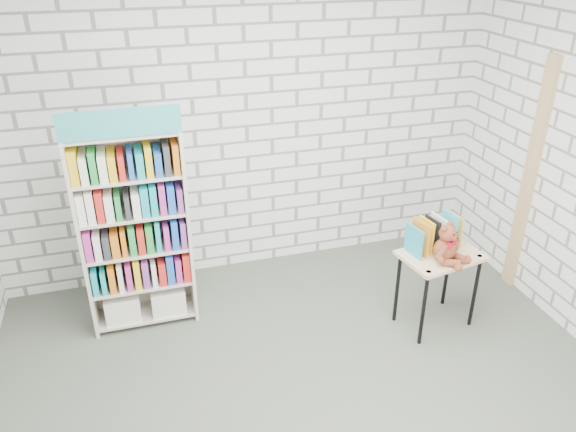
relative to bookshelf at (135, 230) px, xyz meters
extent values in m
plane|color=#495043|center=(1.06, -1.36, -0.86)|extent=(4.50, 4.50, 0.00)
cube|color=silver|center=(1.06, 0.64, 0.54)|extent=(4.50, 0.02, 2.80)
cube|color=beige|center=(-0.40, -0.01, -0.02)|extent=(0.03, 0.32, 1.67)
cube|color=beige|center=(0.40, -0.01, -0.02)|extent=(0.03, 0.32, 1.67)
cube|color=beige|center=(0.00, 0.15, -0.02)|extent=(0.83, 0.02, 1.67)
cube|color=teal|center=(0.00, -0.16, 0.92)|extent=(0.83, 0.02, 0.20)
cube|color=beige|center=(0.00, -0.01, -0.80)|extent=(0.78, 0.30, 0.02)
cube|color=beige|center=(0.00, -0.01, -0.48)|extent=(0.78, 0.30, 0.02)
cube|color=beige|center=(0.00, -0.01, -0.17)|extent=(0.78, 0.30, 0.02)
cube|color=beige|center=(0.00, -0.01, 0.15)|extent=(0.78, 0.30, 0.02)
cube|color=beige|center=(0.00, -0.01, 0.46)|extent=(0.78, 0.30, 0.02)
cube|color=beige|center=(0.00, -0.01, 0.80)|extent=(0.78, 0.30, 0.02)
cube|color=silver|center=(-0.19, -0.01, -0.68)|extent=(0.28, 0.26, 0.22)
cube|color=silver|center=(0.19, -0.01, -0.68)|extent=(0.28, 0.26, 0.22)
cube|color=white|center=(0.00, -0.02, -0.36)|extent=(0.78, 0.26, 0.22)
cube|color=purple|center=(0.00, -0.02, -0.05)|extent=(0.78, 0.26, 0.22)
cube|color=#333338|center=(0.00, -0.02, 0.27)|extent=(0.78, 0.26, 0.22)
cube|color=red|center=(0.00, -0.02, 0.58)|extent=(0.78, 0.26, 0.22)
cube|color=tan|center=(2.30, -0.74, -0.20)|extent=(0.69, 0.53, 0.03)
cylinder|color=black|center=(2.07, -0.96, -0.53)|extent=(0.03, 0.03, 0.64)
cylinder|color=black|center=(2.01, -0.63, -0.53)|extent=(0.03, 0.03, 0.64)
cylinder|color=black|center=(2.58, -0.86, -0.53)|extent=(0.03, 0.03, 0.64)
cylinder|color=black|center=(2.52, -0.53, -0.53)|extent=(0.03, 0.03, 0.64)
cylinder|color=black|center=(2.07, -0.94, -0.19)|extent=(0.04, 0.04, 0.01)
cylinder|color=black|center=(2.57, -0.85, -0.19)|extent=(0.04, 0.04, 0.01)
cube|color=teal|center=(2.07, -0.68, -0.06)|extent=(0.05, 0.19, 0.26)
cube|color=orange|center=(2.13, -0.67, -0.06)|extent=(0.05, 0.19, 0.26)
cube|color=yellow|center=(2.19, -0.66, -0.06)|extent=(0.05, 0.19, 0.26)
cube|color=black|center=(2.25, -0.65, -0.06)|extent=(0.05, 0.19, 0.26)
cube|color=white|center=(2.31, -0.64, -0.06)|extent=(0.05, 0.19, 0.26)
cube|color=#CF6324|center=(2.37, -0.63, -0.06)|extent=(0.05, 0.19, 0.26)
cube|color=#37B2D1|center=(2.43, -0.62, -0.06)|extent=(0.05, 0.19, 0.26)
cube|color=gold|center=(2.48, -0.61, -0.06)|extent=(0.05, 0.19, 0.26)
ellipsoid|color=maroon|center=(2.27, -0.83, -0.09)|extent=(0.19, 0.16, 0.19)
sphere|color=maroon|center=(2.27, -0.83, 0.05)|extent=(0.13, 0.13, 0.13)
sphere|color=maroon|center=(2.22, -0.85, 0.10)|extent=(0.05, 0.05, 0.05)
sphere|color=maroon|center=(2.30, -0.79, 0.10)|extent=(0.05, 0.05, 0.05)
sphere|color=maroon|center=(2.30, -0.88, 0.03)|extent=(0.05, 0.05, 0.05)
sphere|color=black|center=(2.28, -0.89, 0.07)|extent=(0.02, 0.02, 0.02)
sphere|color=black|center=(2.32, -0.86, 0.07)|extent=(0.02, 0.02, 0.02)
sphere|color=black|center=(2.31, -0.90, 0.04)|extent=(0.02, 0.02, 0.02)
cylinder|color=maroon|center=(2.20, -0.89, -0.07)|extent=(0.11, 0.06, 0.13)
cylinder|color=maroon|center=(2.36, -0.79, -0.07)|extent=(0.09, 0.11, 0.13)
sphere|color=maroon|center=(2.18, -0.92, -0.12)|extent=(0.05, 0.05, 0.05)
sphere|color=maroon|center=(2.38, -0.79, -0.12)|extent=(0.05, 0.05, 0.05)
cylinder|color=maroon|center=(2.27, -0.93, -0.15)|extent=(0.14, 0.13, 0.08)
cylinder|color=maroon|center=(2.36, -0.88, -0.15)|extent=(0.09, 0.15, 0.08)
sphere|color=maroon|center=(2.29, -1.00, -0.15)|extent=(0.06, 0.06, 0.06)
sphere|color=maroon|center=(2.41, -0.92, -0.15)|extent=(0.06, 0.06, 0.06)
cone|color=#B40B21|center=(2.27, -0.89, -0.01)|extent=(0.07, 0.07, 0.05)
cone|color=#B40B21|center=(2.32, -0.86, -0.01)|extent=(0.07, 0.07, 0.05)
sphere|color=#B40B21|center=(2.30, -0.88, -0.01)|extent=(0.03, 0.03, 0.03)
cube|color=tan|center=(3.29, -0.41, 0.19)|extent=(0.05, 0.12, 2.10)
camera|label=1|loc=(0.05, -4.05, 2.11)|focal=35.00mm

